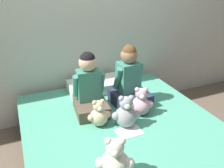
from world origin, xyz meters
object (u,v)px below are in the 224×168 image
Objects in this scene: teddy_bear_held_by_left_child at (99,115)px; teddy_bear_held_by_right_child at (141,103)px; teddy_bear_between_children at (126,113)px; child_on_right at (129,82)px; sign_card at (129,132)px; bed at (125,146)px; pillow_at_headboard at (96,86)px; child_on_left at (89,89)px; teddy_bear_at_foot_of_bed at (115,160)px.

teddy_bear_held_by_right_child is at bearing 4.00° from teddy_bear_held_by_left_child.
teddy_bear_held_by_left_child is 0.84× the size of teddy_bear_between_children.
child_on_right is 0.54m from sign_card.
bed is 3.21× the size of child_on_right.
teddy_bear_held_by_right_child is at bearing -70.81° from pillow_at_headboard.
sign_card is (-0.00, -0.83, -0.05)m from pillow_at_headboard.
child_on_left is 2.09× the size of teddy_bear_held_by_right_child.
teddy_bear_at_foot_of_bed is (-0.30, -0.47, 0.00)m from teddy_bear_between_children.
teddy_bear_between_children reaches higher than pillow_at_headboard.
bed is at bearing -129.38° from teddy_bear_held_by_right_child.
teddy_bear_held_by_right_child is (0.22, 0.13, 0.32)m from bed.
pillow_at_headboard is at bearing 107.00° from teddy_bear_between_children.
teddy_bear_held_by_right_child is (0.41, -0.24, -0.12)m from child_on_left.
teddy_bear_held_by_right_child is 0.23m from teddy_bear_between_children.
bed is at bearing -107.83° from teddy_bear_between_children.
bed is 0.61m from child_on_right.
child_on_left is 0.49m from teddy_bear_held_by_right_child.
teddy_bear_at_foot_of_bed is at bearing -127.74° from sign_card.
teddy_bear_held_by_left_child reaches higher than pillow_at_headboard.
child_on_right is 0.26m from teddy_bear_held_by_right_child.
child_on_left is at bearing 175.69° from child_on_right.
teddy_bear_held_by_right_child is 0.93× the size of teddy_bear_at_foot_of_bed.
child_on_left is 0.41m from child_on_right.
teddy_bear_at_foot_of_bed is (-0.10, -0.82, -0.11)m from child_on_left.
sign_card is at bearing -43.12° from teddy_bear_held_by_left_child.
child_on_right is at bearing 80.99° from teddy_bear_at_foot_of_bed.
pillow_at_headboard is 0.83m from sign_card.
teddy_bear_held_by_left_child is at bearing 148.51° from bed.
teddy_bear_between_children reaches higher than teddy_bear_held_by_right_child.
pillow_at_headboard is at bearing 75.39° from teddy_bear_held_by_left_child.
child_on_left is 0.47m from pillow_at_headboard.
bed is at bearing -29.28° from teddy_bear_held_by_left_child.
pillow_at_headboard reaches higher than bed.
teddy_bear_held_by_left_child is 1.17× the size of sign_card.
teddy_bear_at_foot_of_bed is 0.50× the size of pillow_at_headboard.
teddy_bear_held_by_right_child reaches higher than sign_card.
teddy_bear_held_by_left_child is (-0.19, 0.12, 0.30)m from bed.
bed is 3.20× the size of pillow_at_headboard.
bed is 0.38m from teddy_bear_held_by_left_child.
pillow_at_headboard is (0.19, 0.64, -0.05)m from teddy_bear_held_by_left_child.
bed is 0.41m from teddy_bear_held_by_right_child.
teddy_bear_between_children is 0.15m from sign_card.
teddy_bear_at_foot_of_bed is (-0.51, -0.82, -0.11)m from child_on_right.
teddy_bear_held_by_right_child is at bearing -93.53° from child_on_right.
sign_card is at bearing -120.29° from child_on_right.
sign_card is at bearing -117.57° from teddy_bear_held_by_right_child.
bed is 6.40× the size of teddy_bear_at_foot_of_bed.
child_on_right reaches higher than child_on_left.
teddy_bear_between_children is 0.49× the size of pillow_at_headboard.
teddy_bear_held_by_left_child is at bearing -106.82° from pillow_at_headboard.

